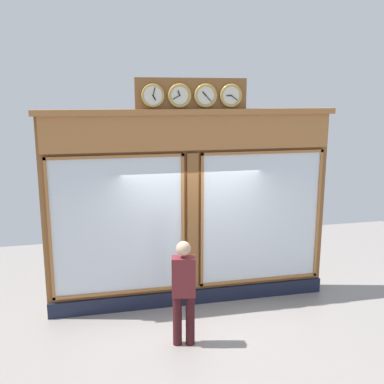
# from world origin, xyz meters

# --- Properties ---
(shop_facade) EXTENTS (5.28, 0.42, 4.11)m
(shop_facade) POSITION_xyz_m (-0.00, -0.12, 1.83)
(shop_facade) COLOR brown
(shop_facade) RESTS_ON ground_plane
(pedestrian) EXTENTS (0.39, 0.28, 1.69)m
(pedestrian) POSITION_xyz_m (0.43, 1.33, 0.93)
(pedestrian) COLOR #3A1316
(pedestrian) RESTS_ON ground_plane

